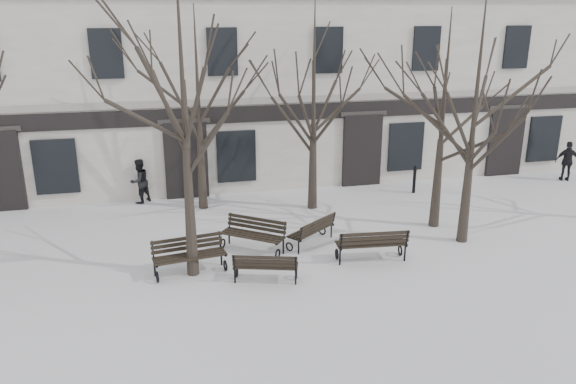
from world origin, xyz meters
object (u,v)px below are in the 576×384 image
object	(u,v)px
tree_2	(477,89)
bench_1	(265,266)
bench_0	(189,254)
bench_4	(313,230)
bench_2	(372,243)
tree_1	(182,82)
bench_3	(253,234)

from	to	relation	value
tree_2	bench_1	size ratio (longest dim) A/B	4.24
bench_0	bench_4	bearing A→B (deg)	7.30
bench_2	bench_0	bearing A→B (deg)	0.34
tree_1	bench_3	world-z (taller)	tree_1
bench_0	bench_3	xyz separation A→B (m)	(1.95, 1.07, -0.00)
bench_4	bench_0	bearing A→B (deg)	-21.29
tree_1	tree_2	size ratio (longest dim) A/B	1.10
bench_3	tree_1	bearing A→B (deg)	-109.96
bench_1	tree_1	bearing A→B (deg)	-10.05
bench_1	bench_3	xyz separation A→B (m)	(0.05, 2.10, 0.07)
tree_2	bench_0	world-z (taller)	tree_2
bench_1	bench_2	world-z (taller)	bench_2
tree_2	bench_4	bearing A→B (deg)	170.24
bench_1	bench_3	size ratio (longest dim) A/B	0.92
bench_0	bench_4	world-z (taller)	bench_0
bench_3	bench_4	size ratio (longest dim) A/B	1.10
bench_0	bench_4	xyz separation A→B (m)	(3.77, 1.08, -0.06)
bench_1	bench_3	world-z (taller)	bench_3
tree_1	tree_2	xyz separation A→B (m)	(8.28, 0.40, -0.47)
tree_1	bench_2	distance (m)	6.81
tree_1	bench_0	world-z (taller)	tree_1
bench_1	bench_4	bearing A→B (deg)	-114.84
tree_2	bench_4	world-z (taller)	tree_2
bench_0	bench_3	bearing A→B (deg)	20.16
tree_2	bench_1	xyz separation A→B (m)	(-6.46, -1.32, -4.23)
bench_3	bench_0	bearing A→B (deg)	-113.36
bench_2	bench_4	distance (m)	2.02
bench_2	bench_4	size ratio (longest dim) A/B	1.18
bench_2	bench_4	world-z (taller)	bench_2
tree_2	bench_1	bearing A→B (deg)	-168.46
bench_0	bench_1	world-z (taller)	bench_0
bench_1	bench_4	world-z (taller)	bench_4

